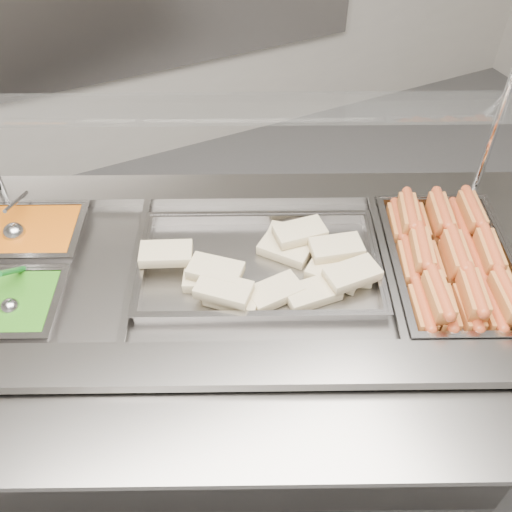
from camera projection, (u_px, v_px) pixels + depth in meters
name	position (u px, v px, depth m)	size (l,w,h in m)	color
steam_counter	(242.00, 352.00, 2.07)	(2.16, 1.60, 0.94)	gray
tray_rail	(237.00, 433.00, 1.40)	(1.83, 1.09, 0.05)	gray
sneeze_guard	(237.00, 111.00, 1.63)	(1.71, 0.99, 0.46)	silver
pan_hotdogs	(449.00, 269.00, 1.77)	(0.56, 0.67, 0.10)	#969493
pan_wraps	(259.00, 268.00, 1.76)	(0.82, 0.68, 0.07)	#969493
pan_beans	(33.00, 239.00, 1.87)	(0.39, 0.36, 0.10)	#969493
pan_peas	(6.00, 311.00, 1.65)	(0.39, 0.36, 0.10)	#969493
hotdogs_in_buns	(452.00, 259.00, 1.73)	(0.47, 0.61, 0.12)	#AF5C24
tortilla_wraps	(278.00, 268.00, 1.71)	(0.66, 0.42, 0.07)	tan
ladle	(15.00, 231.00, 1.82)	(0.11, 0.20, 0.14)	#ADAEB2
serving_spoon	(11.00, 301.00, 1.61)	(0.10, 0.17, 0.15)	#ADAEB2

